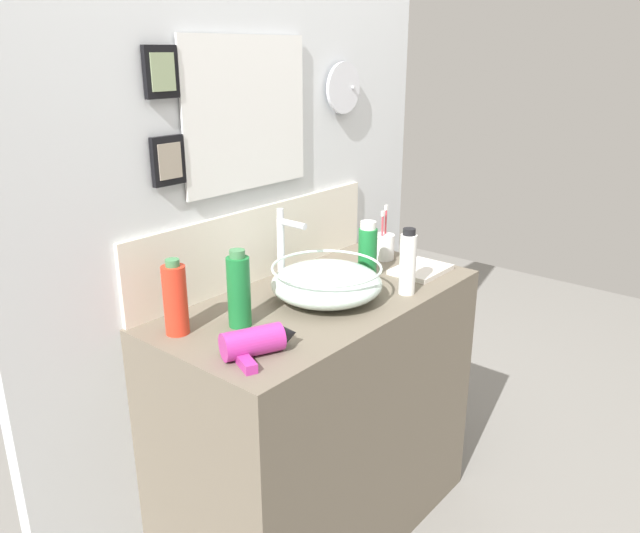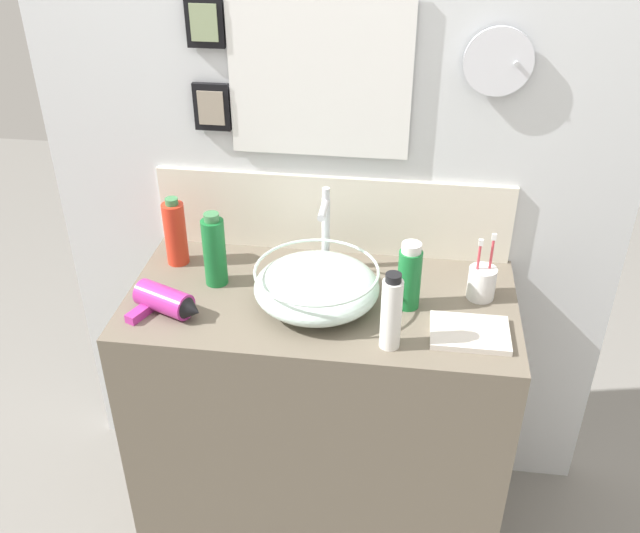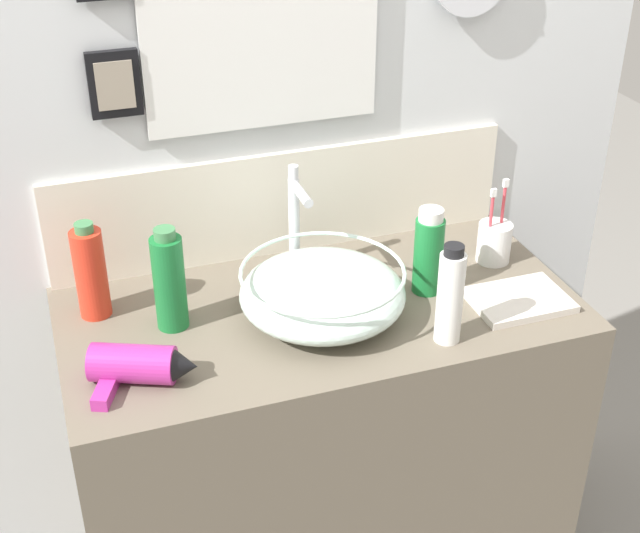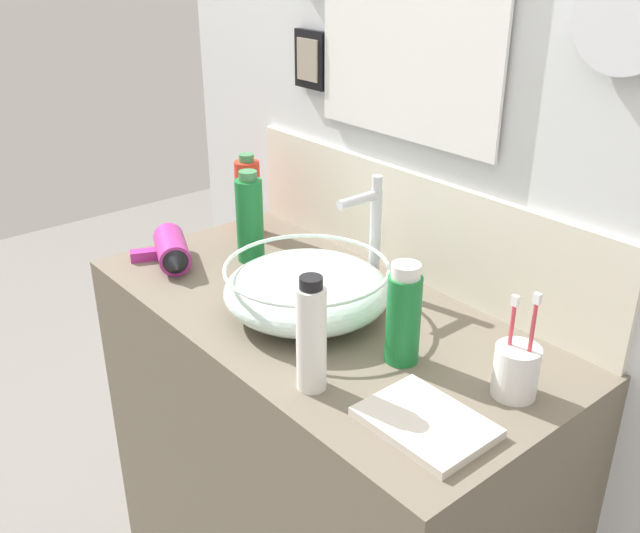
% 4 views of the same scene
% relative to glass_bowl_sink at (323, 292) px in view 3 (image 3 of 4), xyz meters
% --- Properties ---
extents(vanity_counter, '(1.06, 0.53, 0.87)m').
position_rel_glass_bowl_sink_xyz_m(vanity_counter, '(0.01, 0.03, -0.49)').
color(vanity_counter, '#6B6051').
rests_on(vanity_counter, ground).
extents(back_panel, '(1.70, 0.10, 2.54)m').
position_rel_glass_bowl_sink_xyz_m(back_panel, '(0.01, 0.32, 0.34)').
color(back_panel, silver).
rests_on(back_panel, ground).
extents(glass_bowl_sink, '(0.33, 0.33, 0.11)m').
position_rel_glass_bowl_sink_xyz_m(glass_bowl_sink, '(0.00, 0.00, 0.00)').
color(glass_bowl_sink, silver).
rests_on(glass_bowl_sink, vanity_counter).
extents(faucet, '(0.02, 0.11, 0.26)m').
position_rel_glass_bowl_sink_xyz_m(faucet, '(-0.00, 0.17, 0.09)').
color(faucet, silver).
rests_on(faucet, vanity_counter).
extents(hair_drier, '(0.21, 0.14, 0.07)m').
position_rel_glass_bowl_sink_xyz_m(hair_drier, '(-0.38, -0.09, -0.02)').
color(hair_drier, '#B22D8C').
rests_on(hair_drier, vanity_counter).
extents(toothbrush_cup, '(0.08, 0.08, 0.20)m').
position_rel_glass_bowl_sink_xyz_m(toothbrush_cup, '(0.44, 0.09, -0.01)').
color(toothbrush_cup, white).
rests_on(toothbrush_cup, vanity_counter).
extents(lotion_bottle, '(0.06, 0.06, 0.19)m').
position_rel_glass_bowl_sink_xyz_m(lotion_bottle, '(0.24, 0.02, 0.04)').
color(lotion_bottle, '#197233').
rests_on(lotion_bottle, vanity_counter).
extents(spray_bottle, '(0.06, 0.06, 0.21)m').
position_rel_glass_bowl_sink_xyz_m(spray_bottle, '(-0.43, 0.16, 0.04)').
color(spray_bottle, red).
rests_on(spray_bottle, vanity_counter).
extents(soap_dispenser, '(0.06, 0.06, 0.22)m').
position_rel_glass_bowl_sink_xyz_m(soap_dispenser, '(-0.29, 0.07, 0.05)').
color(soap_dispenser, '#197233').
rests_on(soap_dispenser, vanity_counter).
extents(shampoo_bottle, '(0.05, 0.05, 0.21)m').
position_rel_glass_bowl_sink_xyz_m(shampoo_bottle, '(0.20, -0.15, 0.04)').
color(shampoo_bottle, white).
rests_on(shampoo_bottle, vanity_counter).
extents(hand_towel, '(0.20, 0.15, 0.02)m').
position_rel_glass_bowl_sink_xyz_m(hand_towel, '(0.40, -0.09, -0.05)').
color(hand_towel, silver).
rests_on(hand_towel, vanity_counter).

